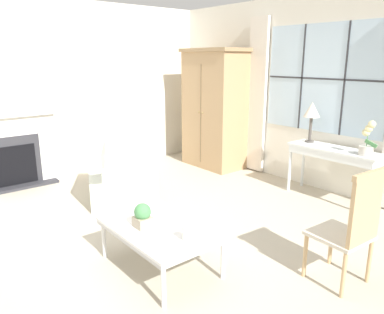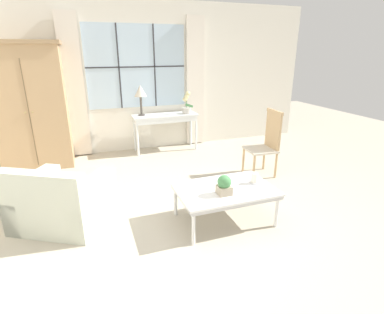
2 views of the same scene
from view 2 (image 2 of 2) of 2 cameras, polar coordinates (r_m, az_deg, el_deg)
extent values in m
plane|color=#B2A893|center=(3.62, -0.47, -12.21)|extent=(14.00, 14.00, 0.00)
cube|color=silver|center=(6.04, -10.36, 14.48)|extent=(7.20, 0.06, 2.80)
cube|color=silver|center=(6.00, -10.44, 16.53)|extent=(1.87, 0.01, 1.51)
cube|color=#2D2D33|center=(5.94, -13.76, 16.28)|extent=(0.02, 0.02, 1.51)
cube|color=#2D2D33|center=(6.06, -7.15, 16.72)|extent=(0.02, 0.02, 1.51)
cube|color=#2D2D33|center=(5.99, -10.43, 16.53)|extent=(1.87, 0.02, 0.02)
cube|color=silver|center=(5.89, -21.54, 12.19)|extent=(0.36, 0.06, 2.52)
cube|color=silver|center=(6.28, 0.59, 13.89)|extent=(0.36, 0.06, 2.52)
cube|color=tan|center=(5.67, -28.21, 8.12)|extent=(1.08, 0.64, 2.01)
cube|color=#977752|center=(5.60, -29.98, 18.46)|extent=(1.16, 0.70, 0.06)
cube|color=brown|center=(5.37, -28.56, 7.08)|extent=(0.01, 0.01, 1.68)
sphere|color=#997F4C|center=(5.36, -29.17, 7.41)|extent=(0.03, 0.03, 0.03)
sphere|color=#997F4C|center=(5.35, -28.11, 7.55)|extent=(0.03, 0.03, 0.03)
cube|color=silver|center=(5.95, -5.17, 7.93)|extent=(1.26, 0.41, 0.03)
cube|color=silver|center=(5.96, -5.15, 7.31)|extent=(1.21, 0.40, 0.10)
cylinder|color=silver|center=(5.76, -10.34, 3.56)|extent=(0.04, 0.04, 0.70)
cylinder|color=silver|center=(6.05, 0.78, 4.67)|extent=(0.04, 0.04, 0.70)
cylinder|color=silver|center=(6.08, -10.89, 4.38)|extent=(0.04, 0.04, 0.70)
cylinder|color=silver|center=(6.35, -0.28, 5.40)|extent=(0.04, 0.04, 0.70)
cylinder|color=#4C4742|center=(5.91, -9.55, 7.92)|extent=(0.12, 0.12, 0.02)
cylinder|color=#4C4742|center=(5.88, -9.65, 9.67)|extent=(0.04, 0.04, 0.34)
cone|color=beige|center=(5.83, -9.80, 12.34)|extent=(0.23, 0.23, 0.21)
cylinder|color=#BCB7AD|center=(6.01, -1.02, 8.83)|extent=(0.17, 0.17, 0.12)
cylinder|color=#47844C|center=(5.97, -1.03, 10.80)|extent=(0.01, 0.01, 0.30)
cube|color=#47844C|center=(6.01, -0.55, 9.78)|extent=(0.16, 0.02, 0.09)
sphere|color=beige|center=(5.97, -1.34, 10.95)|extent=(0.09, 0.09, 0.09)
sphere|color=beige|center=(5.97, -1.06, 11.48)|extent=(0.09, 0.09, 0.09)
sphere|color=beige|center=(5.97, -0.79, 12.01)|extent=(0.09, 0.09, 0.09)
cube|color=beige|center=(3.85, -23.11, -8.51)|extent=(1.24, 1.21, 0.40)
cube|color=beige|center=(3.44, -26.96, -5.46)|extent=(0.90, 0.61, 0.36)
cube|color=beige|center=(4.03, -27.76, -6.87)|extent=(0.59, 0.84, 0.54)
cube|color=beige|center=(3.64, -18.24, -8.31)|extent=(0.59, 0.84, 0.54)
cube|color=beige|center=(4.88, 12.88, 1.39)|extent=(0.47, 0.47, 0.03)
cube|color=tan|center=(4.89, 15.21, 4.88)|extent=(0.06, 0.41, 0.56)
cube|color=tan|center=(4.83, 15.53, 8.33)|extent=(0.07, 0.43, 0.05)
cylinder|color=tan|center=(4.71, 11.72, -2.04)|extent=(0.04, 0.04, 0.41)
cylinder|color=tan|center=(5.02, 9.76, -0.51)|extent=(0.04, 0.04, 0.41)
cylinder|color=tan|center=(4.89, 15.69, -1.56)|extent=(0.04, 0.04, 0.41)
cylinder|color=tan|center=(5.19, 13.56, -0.11)|extent=(0.04, 0.04, 0.41)
cube|color=silver|center=(3.48, 6.32, -6.09)|extent=(1.10, 0.74, 0.03)
cube|color=beige|center=(3.49, 6.30, -6.57)|extent=(1.08, 0.72, 0.04)
cylinder|color=silver|center=(3.15, 0.30, -13.34)|extent=(0.04, 0.04, 0.40)
cylinder|color=silver|center=(3.57, 15.86, -9.87)|extent=(0.04, 0.04, 0.40)
cylinder|color=silver|center=(3.67, -3.15, -8.21)|extent=(0.04, 0.04, 0.40)
cylinder|color=silver|center=(4.04, 10.69, -5.83)|extent=(0.04, 0.04, 0.40)
cube|color=tan|center=(3.31, 6.12, -6.28)|extent=(0.15, 0.15, 0.10)
sphere|color=#47844C|center=(3.27, 6.18, -4.71)|extent=(0.15, 0.15, 0.15)
cylinder|color=silver|center=(3.65, 11.71, -4.79)|extent=(0.12, 0.12, 0.01)
cylinder|color=white|center=(3.62, 11.78, -3.85)|extent=(0.08, 0.08, 0.12)
cylinder|color=black|center=(3.60, 11.86, -2.90)|extent=(0.00, 0.00, 0.01)
camera|label=1|loc=(4.14, 57.27, 10.70)|focal=35.00mm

